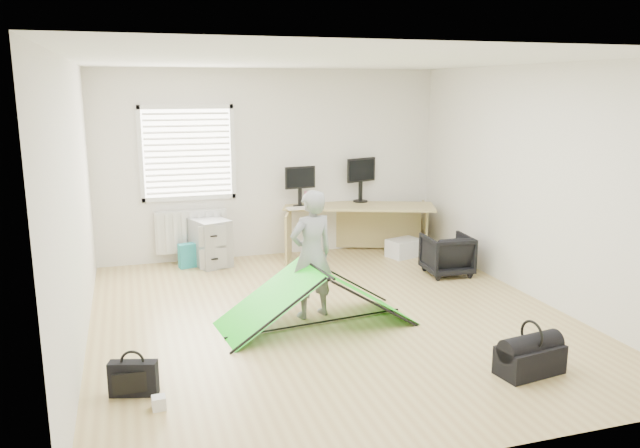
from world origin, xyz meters
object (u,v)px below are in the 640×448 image
object	(u,v)px
storage_crate	(404,248)
person	(312,254)
desk	(359,230)
duffel_bag	(530,360)
monitor_left	(300,192)
monitor_right	(361,186)
laptop_bag	(134,378)
filing_cabinet	(210,242)
office_chair	(447,255)
kite	(316,296)
thermos	(306,199)

from	to	relation	value
storage_crate	person	bearing A→B (deg)	-135.78
desk	duffel_bag	size ratio (longest dim) A/B	3.76
storage_crate	duffel_bag	bearing A→B (deg)	-98.60
monitor_left	storage_crate	world-z (taller)	monitor_left
desk	monitor_right	world-z (taller)	monitor_right
person	storage_crate	distance (m)	2.83
desk	laptop_bag	xyz separation A→B (m)	(-3.28, -3.55, -0.23)
filing_cabinet	person	distance (m)	2.48
office_chair	person	bearing A→B (deg)	27.91
person	monitor_right	bearing A→B (deg)	-135.17
monitor_left	person	distance (m)	2.46
duffel_bag	kite	bearing A→B (deg)	122.18
desk	storage_crate	world-z (taller)	desk
thermos	laptop_bag	world-z (taller)	thermos
person	laptop_bag	xyz separation A→B (m)	(-1.88, -1.29, -0.55)
monitor_right	kite	world-z (taller)	monitor_right
filing_cabinet	thermos	bearing A→B (deg)	-16.92
desk	office_chair	xyz separation A→B (m)	(0.76, -1.31, -0.10)
desk	storage_crate	distance (m)	0.71
kite	laptop_bag	distance (m)	2.13
monitor_right	duffel_bag	xyz separation A→B (m)	(-0.11, -4.42, -0.86)
storage_crate	laptop_bag	distance (m)	5.04
duffel_bag	monitor_left	bearing A→B (deg)	92.78
laptop_bag	storage_crate	bearing A→B (deg)	55.49
laptop_bag	duffel_bag	bearing A→B (deg)	5.09
office_chair	laptop_bag	world-z (taller)	office_chair
office_chair	person	distance (m)	2.39
office_chair	kite	xyz separation A→B (m)	(-2.18, -1.20, 0.04)
desk	kite	xyz separation A→B (m)	(-1.42, -2.51, -0.06)
desk	filing_cabinet	distance (m)	2.19
thermos	filing_cabinet	bearing A→B (deg)	-177.23
person	laptop_bag	world-z (taller)	person
laptop_bag	duffel_bag	world-z (taller)	laptop_bag
kite	person	bearing A→B (deg)	77.47
office_chair	filing_cabinet	bearing A→B (deg)	-20.93
monitor_right	thermos	distance (m)	0.91
office_chair	laptop_bag	size ratio (longest dim) A/B	1.55
office_chair	laptop_bag	distance (m)	4.62
duffel_bag	storage_crate	bearing A→B (deg)	72.65
thermos	office_chair	world-z (taller)	thermos
person	storage_crate	world-z (taller)	person
office_chair	duffel_bag	distance (m)	2.96
person	monitor_left	bearing A→B (deg)	-116.67
monitor_right	person	distance (m)	2.95
monitor_left	duffel_bag	size ratio (longest dim) A/B	0.78
laptop_bag	filing_cabinet	bearing A→B (deg)	88.78
kite	desk	bearing A→B (deg)	53.53
person	laptop_bag	bearing A→B (deg)	20.36
desk	monitor_left	size ratio (longest dim) A/B	4.83
filing_cabinet	storage_crate	distance (m)	2.81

